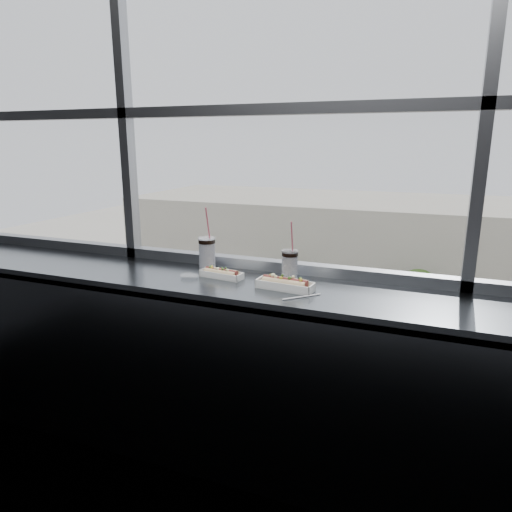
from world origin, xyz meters
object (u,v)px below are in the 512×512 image
(soda_cup_right, at_px, (290,265))
(pedestrian_a, at_px, (344,314))
(car_near_c, at_px, (381,417))
(loose_straw, at_px, (302,297))
(tree_center, at_px, (418,292))
(car_near_b, at_px, (255,392))
(pedestrian_c, at_px, (481,332))
(soda_cup_left, at_px, (207,253))
(car_near_a, at_px, (144,367))
(hotdog_tray_left, at_px, (221,273))
(tree_left, at_px, (282,280))
(car_far_a, at_px, (249,321))
(wrapper, at_px, (189,275))
(car_far_b, at_px, (478,355))
(hotdog_tray_right, at_px, (285,284))

(soda_cup_right, xyz_separation_m, pedestrian_a, (-4.42, 27.80, -11.00))
(car_near_c, bearing_deg, loose_straw, -170.52)
(car_near_c, height_order, tree_center, tree_center)
(car_near_b, relative_size, pedestrian_c, 2.93)
(soda_cup_left, xyz_separation_m, car_near_a, (-12.41, 16.15, -11.02))
(soda_cup_right, distance_m, car_near_c, 19.62)
(hotdog_tray_left, xyz_separation_m, loose_straw, (0.50, -0.16, -0.02))
(car_near_a, relative_size, tree_left, 1.54)
(car_near_c, height_order, pedestrian_a, pedestrian_a)
(soda_cup_right, height_order, car_near_a, soda_cup_right)
(car_near_b, relative_size, pedestrian_a, 2.62)
(car_near_c, bearing_deg, car_far_a, 56.84)
(loose_straw, bearing_deg, soda_cup_left, 114.03)
(car_near_c, bearing_deg, tree_center, 2.64)
(car_near_a, bearing_deg, loose_straw, -147.94)
(hotdog_tray_left, distance_m, car_near_b, 20.60)
(pedestrian_a, bearing_deg, tree_left, 175.24)
(wrapper, relative_size, car_near_a, 0.02)
(soda_cup_right, height_order, car_far_a, soda_cup_right)
(loose_straw, xyz_separation_m, car_near_b, (-6.69, 16.41, -11.03))
(loose_straw, distance_m, pedestrian_a, 30.40)
(loose_straw, relative_size, pedestrian_c, 0.10)
(wrapper, height_order, car_near_b, wrapper)
(car_far_b, xyz_separation_m, tree_center, (-3.52, 4.00, 2.04))
(car_near_c, relative_size, car_near_b, 1.07)
(car_near_a, distance_m, pedestrian_a, 14.38)
(soda_cup_right, height_order, tree_center, soda_cup_right)
(hotdog_tray_left, relative_size, tree_left, 0.06)
(car_near_c, height_order, tree_left, tree_left)
(car_far_a, bearing_deg, tree_left, -16.55)
(loose_straw, bearing_deg, car_far_a, 68.73)
(wrapper, distance_m, pedestrian_c, 30.60)
(pedestrian_c, bearing_deg, soda_cup_right, -8.52)
(hotdog_tray_right, bearing_deg, car_near_b, 117.19)
(hotdog_tray_left, distance_m, pedestrian_a, 30.19)
(car_far_b, bearing_deg, loose_straw, 178.61)
(soda_cup_left, height_order, soda_cup_right, soda_cup_left)
(car_near_a, bearing_deg, hotdog_tray_left, -148.76)
(hotdog_tray_right, relative_size, tree_center, 0.06)
(wrapper, distance_m, tree_left, 30.97)
(loose_straw, distance_m, tree_left, 31.25)
(pedestrian_c, bearing_deg, loose_straw, -8.20)
(pedestrian_c, distance_m, tree_left, 13.51)
(hotdog_tray_left, height_order, tree_left, hotdog_tray_left)
(car_far_a, distance_m, tree_left, 4.52)
(hotdog_tray_left, bearing_deg, car_far_a, 119.50)
(loose_straw, height_order, car_near_c, loose_straw)
(car_far_b, bearing_deg, tree_left, 79.91)
(soda_cup_right, height_order, wrapper, soda_cup_right)
(loose_straw, distance_m, car_far_a, 28.67)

